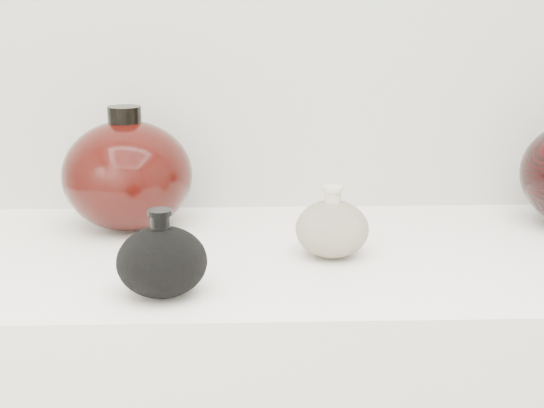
{
  "coord_description": "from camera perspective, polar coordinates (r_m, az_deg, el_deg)",
  "views": [
    {
      "loc": [
        -0.07,
        -0.11,
        1.26
      ],
      "look_at": [
        -0.03,
        0.92,
        0.98
      ],
      "focal_mm": 50.0,
      "sensor_mm": 36.0,
      "label": 1
    }
  ],
  "objects": [
    {
      "name": "left_round_pot",
      "position": [
        1.24,
        -10.82,
        2.18
      ],
      "size": [
        0.25,
        0.25,
        0.2
      ],
      "color": "black",
      "rests_on": "display_counter"
    },
    {
      "name": "cream_gourd_vase",
      "position": [
        1.1,
        4.55,
        -1.83
      ],
      "size": [
        0.12,
        0.12,
        0.1
      ],
      "color": "beige",
      "rests_on": "display_counter"
    },
    {
      "name": "black_gourd_vase",
      "position": [
        0.96,
        -8.29,
        -4.26
      ],
      "size": [
        0.15,
        0.15,
        0.11
      ],
      "color": "black",
      "rests_on": "display_counter"
    }
  ]
}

